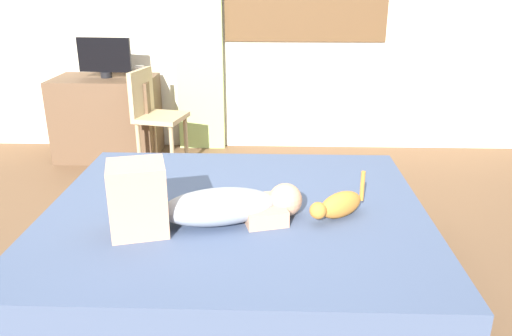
# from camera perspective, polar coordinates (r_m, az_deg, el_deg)

# --- Properties ---
(ground_plane) EXTENTS (16.00, 16.00, 0.00)m
(ground_plane) POSITION_cam_1_polar(r_m,az_deg,el_deg) (2.79, -4.70, -13.70)
(ground_plane) COLOR brown
(bed) EXTENTS (2.04, 1.80, 0.44)m
(bed) POSITION_cam_1_polar(r_m,az_deg,el_deg) (2.77, -2.23, -8.68)
(bed) COLOR #38383D
(bed) RESTS_ON ground
(person_lying) EXTENTS (0.94, 0.47, 0.34)m
(person_lying) POSITION_cam_1_polar(r_m,az_deg,el_deg) (2.46, -6.48, -3.96)
(person_lying) COLOR #8C939E
(person_lying) RESTS_ON bed
(cat) EXTENTS (0.30, 0.26, 0.21)m
(cat) POSITION_cam_1_polar(r_m,az_deg,el_deg) (2.57, 9.25, -4.14)
(cat) COLOR #C67A2D
(cat) RESTS_ON bed
(desk) EXTENTS (0.90, 0.56, 0.74)m
(desk) POSITION_cam_1_polar(r_m,az_deg,el_deg) (4.87, -16.38, 5.47)
(desk) COLOR brown
(desk) RESTS_ON ground
(tv_monitor) EXTENTS (0.48, 0.10, 0.35)m
(tv_monitor) POSITION_cam_1_polar(r_m,az_deg,el_deg) (4.76, -16.71, 11.90)
(tv_monitor) COLOR black
(tv_monitor) RESTS_ON desk
(cup) EXTENTS (0.08, 0.08, 0.08)m
(cup) POSITION_cam_1_polar(r_m,az_deg,el_deg) (4.90, -12.97, 10.75)
(cup) COLOR white
(cup) RESTS_ON desk
(chair_by_desk) EXTENTS (0.45, 0.45, 0.86)m
(chair_by_desk) POSITION_cam_1_polar(r_m,az_deg,el_deg) (4.42, -11.52, 6.27)
(chair_by_desk) COLOR tan
(chair_by_desk) RESTS_ON ground
(curtain_left) EXTENTS (0.44, 0.06, 2.65)m
(curtain_left) POSITION_cam_1_polar(r_m,az_deg,el_deg) (4.81, -6.62, 17.55)
(curtain_left) COLOR #ADCC75
(curtain_left) RESTS_ON ground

